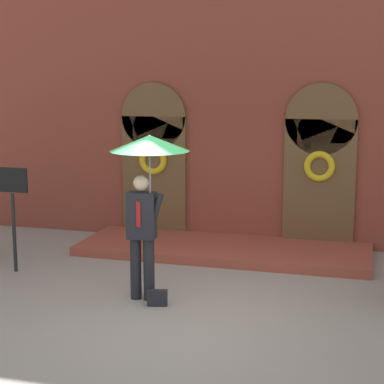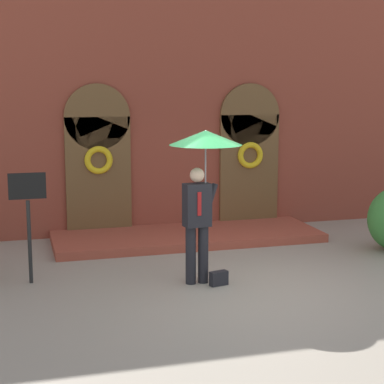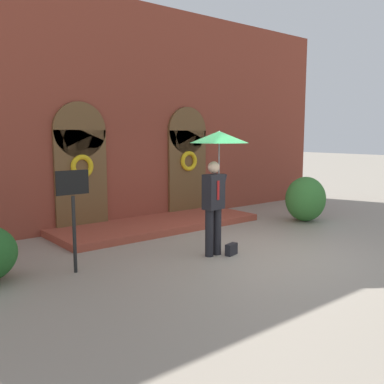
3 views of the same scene
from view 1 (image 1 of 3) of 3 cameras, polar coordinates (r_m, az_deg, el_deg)
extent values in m
plane|color=gray|center=(8.86, -1.73, -10.61)|extent=(80.00, 80.00, 0.00)
cube|color=brown|center=(12.36, 4.10, 8.54)|extent=(14.00, 0.50, 5.60)
cube|color=brown|center=(12.65, -3.37, 1.30)|extent=(1.30, 0.08, 2.40)
cylinder|color=brown|center=(12.52, -3.43, 6.73)|extent=(1.30, 0.08, 1.30)
cube|color=brown|center=(12.00, 11.23, 0.64)|extent=(1.30, 0.08, 2.40)
cylinder|color=brown|center=(11.87, 11.43, 6.37)|extent=(1.30, 0.08, 1.30)
torus|color=gold|center=(12.53, -3.49, 2.83)|extent=(0.56, 0.12, 0.56)
torus|color=gold|center=(11.88, 11.26, 2.25)|extent=(0.56, 0.12, 0.56)
cube|color=#98402E|center=(11.64, 2.79, -5.12)|extent=(5.20, 1.80, 0.16)
cylinder|color=black|center=(9.26, -5.02, -6.76)|extent=(0.16, 0.16, 0.90)
cylinder|color=black|center=(9.20, -3.85, -6.87)|extent=(0.16, 0.16, 0.90)
cube|color=black|center=(9.04, -4.50, -2.08)|extent=(0.43, 0.29, 0.66)
cube|color=#A51919|center=(8.91, -4.80, -2.00)|extent=(0.06, 0.02, 0.36)
sphere|color=beige|center=(8.95, -4.54, 0.80)|extent=(0.22, 0.22, 0.22)
cylinder|color=black|center=(8.94, -3.19, -1.54)|extent=(0.22, 0.09, 0.46)
cylinder|color=gray|center=(8.91, -3.74, 0.51)|extent=(0.02, 0.02, 0.98)
cone|color=#1E7538|center=(8.83, -3.79, 4.35)|extent=(1.10, 1.10, 0.22)
cone|color=white|center=(8.83, -3.79, 4.45)|extent=(0.60, 0.61, 0.20)
cube|color=black|center=(9.07, -3.10, -9.38)|extent=(0.30, 0.19, 0.22)
cylinder|color=black|center=(10.84, -15.53, -3.51)|extent=(0.06, 0.06, 1.30)
cube|color=black|center=(10.68, -15.75, 1.04)|extent=(0.56, 0.03, 0.40)
camera|label=2|loc=(5.79, -83.06, 0.49)|focal=60.00mm
camera|label=3|loc=(8.76, -58.11, -0.07)|focal=40.00mm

